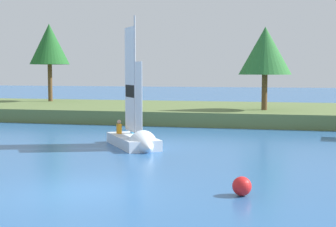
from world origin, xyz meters
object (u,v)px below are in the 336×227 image
sailboat (137,139)px  channel_buoy (242,186)px  shoreline_tree_centre (265,51)px  shoreline_tree_midleft (49,44)px

sailboat → channel_buoy: 9.55m
sailboat → channel_buoy: sailboat is taller
shoreline_tree_centre → sailboat: 14.47m
shoreline_tree_midleft → sailboat: bearing=-53.5°
shoreline_tree_centre → shoreline_tree_midleft: bearing=163.1°
shoreline_tree_midleft → channel_buoy: 32.99m
sailboat → channel_buoy: size_ratio=11.75×
shoreline_tree_midleft → sailboat: shoreline_tree_midleft is taller
shoreline_tree_centre → sailboat: bearing=-112.4°
sailboat → channel_buoy: (5.53, -7.78, -0.17)m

